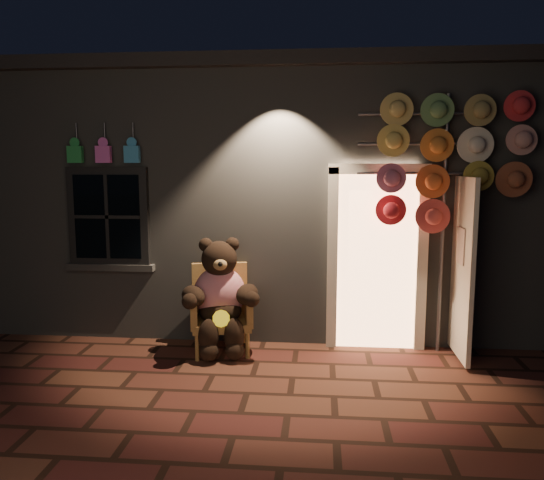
# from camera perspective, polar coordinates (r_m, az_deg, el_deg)

# --- Properties ---
(ground) EXTENTS (60.00, 60.00, 0.00)m
(ground) POSITION_cam_1_polar(r_m,az_deg,el_deg) (5.30, -2.72, -16.13)
(ground) COLOR #4F2C1E
(ground) RESTS_ON ground
(shop_building) EXTENTS (7.30, 5.95, 3.51)m
(shop_building) POSITION_cam_1_polar(r_m,az_deg,el_deg) (8.82, 0.81, 5.20)
(shop_building) COLOR slate
(shop_building) RESTS_ON ground
(wicker_armchair) EXTENTS (0.81, 0.76, 1.01)m
(wicker_armchair) POSITION_cam_1_polar(r_m,az_deg,el_deg) (6.32, -5.54, -7.29)
(wicker_armchair) COLOR #A2823E
(wicker_armchair) RESTS_ON ground
(teddy_bear) EXTENTS (0.94, 0.83, 1.33)m
(teddy_bear) POSITION_cam_1_polar(r_m,az_deg,el_deg) (6.16, -5.62, -6.02)
(teddy_bear) COLOR red
(teddy_bear) RESTS_ON ground
(hat_rack) EXTENTS (1.91, 0.22, 2.98)m
(hat_rack) POSITION_cam_1_polar(r_m,az_deg,el_deg) (6.23, 18.51, 8.66)
(hat_rack) COLOR #59595E
(hat_rack) RESTS_ON ground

